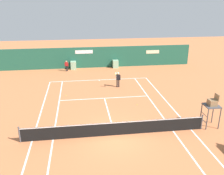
# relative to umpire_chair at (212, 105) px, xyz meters

# --- Properties ---
(ground_plane) EXTENTS (80.00, 80.00, 0.01)m
(ground_plane) POSITION_rel_umpire_chair_xyz_m (-6.77, 0.25, -1.61)
(ground_plane) COLOR #C67042
(tennis_net) EXTENTS (12.10, 0.10, 1.07)m
(tennis_net) POSITION_rel_umpire_chair_xyz_m (-6.77, -0.32, -1.10)
(tennis_net) COLOR #4C4C51
(tennis_net) RESTS_ON ground_plane
(sponsor_back_wall) EXTENTS (25.00, 1.02, 2.64)m
(sponsor_back_wall) POSITION_rel_umpire_chair_xyz_m (-6.77, 16.64, -0.34)
(sponsor_back_wall) COLOR #1E5642
(sponsor_back_wall) RESTS_ON ground_plane
(umpire_chair) EXTENTS (1.00, 1.00, 2.40)m
(umpire_chair) POSITION_rel_umpire_chair_xyz_m (0.00, 0.00, 0.00)
(umpire_chair) COLOR #47474C
(umpire_chair) RESTS_ON ground_plane
(player_on_baseline) EXTENTS (0.68, 0.64, 1.77)m
(player_on_baseline) POSITION_rel_umpire_chair_xyz_m (-5.10, 8.81, -0.69)
(player_on_baseline) COLOR black
(player_on_baseline) RESTS_ON ground_plane
(ball_kid_right_post) EXTENTS (0.44, 0.20, 1.32)m
(ball_kid_right_post) POSITION_rel_umpire_chair_xyz_m (-10.42, 15.33, -0.85)
(ball_kid_right_post) COLOR black
(ball_kid_right_post) RESTS_ON ground_plane
(tennis_ball_by_sideline) EXTENTS (0.07, 0.07, 0.07)m
(tennis_ball_by_sideline) POSITION_rel_umpire_chair_xyz_m (-10.22, 7.08, -1.58)
(tennis_ball_by_sideline) COLOR #CCE033
(tennis_ball_by_sideline) RESTS_ON ground_plane
(tennis_ball_mid_court) EXTENTS (0.07, 0.07, 0.07)m
(tennis_ball_mid_court) POSITION_rel_umpire_chair_xyz_m (-4.20, 4.21, -1.58)
(tennis_ball_mid_court) COLOR #CCE033
(tennis_ball_mid_court) RESTS_ON ground_plane
(tennis_ball_near_service_line) EXTENTS (0.07, 0.07, 0.07)m
(tennis_ball_near_service_line) POSITION_rel_umpire_chair_xyz_m (-6.65, 5.70, -1.58)
(tennis_ball_near_service_line) COLOR #CCE033
(tennis_ball_near_service_line) RESTS_ON ground_plane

